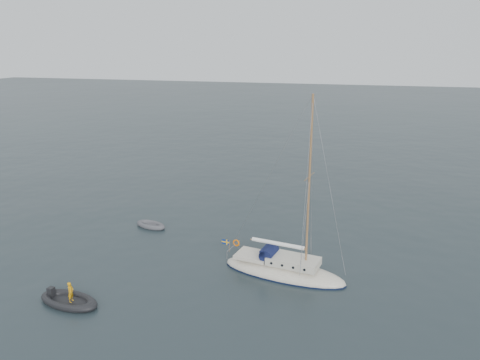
# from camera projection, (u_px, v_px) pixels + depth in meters

# --- Properties ---
(ground) EXTENTS (300.00, 300.00, 0.00)m
(ground) POSITION_uv_depth(u_px,v_px,m) (268.00, 255.00, 33.58)
(ground) COLOR black
(ground) RESTS_ON ground
(sailboat) EXTENTS (8.69, 2.60, 12.37)m
(sailboat) POSITION_uv_depth(u_px,v_px,m) (284.00, 261.00, 30.47)
(sailboat) COLOR #EDE4CD
(sailboat) RESTS_ON ground
(dinghy) EXTENTS (2.80, 1.26, 0.40)m
(dinghy) POSITION_uv_depth(u_px,v_px,m) (151.00, 225.00, 38.60)
(dinghy) COLOR #4B4A4F
(dinghy) RESTS_ON ground
(rib) EXTENTS (3.90, 1.77, 1.44)m
(rib) POSITION_uv_depth(u_px,v_px,m) (69.00, 300.00, 27.20)
(rib) COLOR black
(rib) RESTS_ON ground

